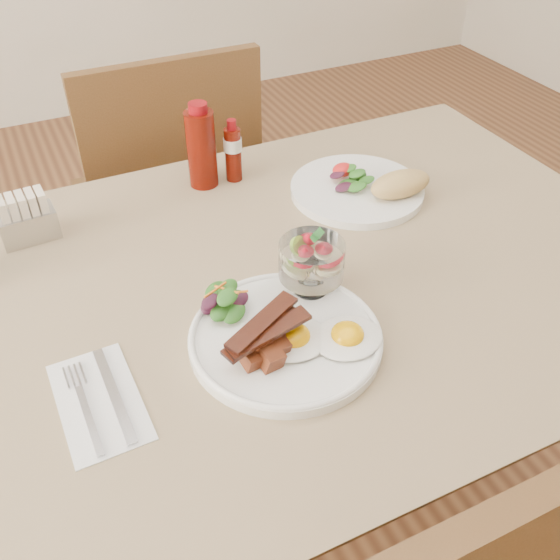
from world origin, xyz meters
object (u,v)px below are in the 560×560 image
at_px(chair_far, 170,200).
at_px(ketchup_bottle, 201,148).
at_px(second_plate, 367,187).
at_px(sugar_caddy, 27,220).
at_px(fruit_cup, 311,260).
at_px(main_plate, 285,339).
at_px(table, 278,317).
at_px(hot_sauce_bottle, 233,151).

relative_size(chair_far, ketchup_bottle, 5.49).
xyz_separation_m(second_plate, sugar_caddy, (-0.61, 0.13, 0.02)).
distance_m(chair_far, fruit_cup, 0.79).
distance_m(main_plate, sugar_caddy, 0.52).
height_order(table, main_plate, main_plate).
relative_size(fruit_cup, hot_sauce_bottle, 0.79).
xyz_separation_m(fruit_cup, sugar_caddy, (-0.37, 0.35, -0.03)).
height_order(main_plate, sugar_caddy, sugar_caddy).
height_order(table, second_plate, second_plate).
xyz_separation_m(main_plate, sugar_caddy, (-0.29, 0.43, 0.03)).
height_order(fruit_cup, sugar_caddy, fruit_cup).
xyz_separation_m(second_plate, hot_sauce_bottle, (-0.21, 0.17, 0.04)).
bearing_deg(second_plate, chair_far, 117.44).
bearing_deg(ketchup_bottle, main_plate, -95.87).
xyz_separation_m(ketchup_bottle, hot_sauce_bottle, (0.06, -0.01, -0.02)).
distance_m(main_plate, ketchup_bottle, 0.48).
height_order(table, sugar_caddy, sugar_caddy).
bearing_deg(sugar_caddy, table, -42.81).
height_order(ketchup_bottle, hot_sauce_bottle, ketchup_bottle).
distance_m(chair_far, sugar_caddy, 0.58).
bearing_deg(hot_sauce_bottle, ketchup_bottle, 172.29).
relative_size(fruit_cup, sugar_caddy, 1.02).
bearing_deg(chair_far, main_plate, -93.94).
xyz_separation_m(ketchup_bottle, sugar_caddy, (-0.34, -0.05, -0.04)).
distance_m(second_plate, ketchup_bottle, 0.33).
xyz_separation_m(main_plate, ketchup_bottle, (0.05, 0.47, 0.07)).
bearing_deg(fruit_cup, sugar_caddy, 136.56).
distance_m(main_plate, hot_sauce_bottle, 0.48).
relative_size(main_plate, sugar_caddy, 2.81).
distance_m(table, fruit_cup, 0.18).
relative_size(main_plate, ketchup_bottle, 1.65).
distance_m(fruit_cup, second_plate, 0.33).
height_order(chair_far, main_plate, chair_far).
bearing_deg(ketchup_bottle, table, -88.83).
distance_m(chair_far, ketchup_bottle, 0.45).
height_order(second_plate, sugar_caddy, sugar_caddy).
xyz_separation_m(table, chair_far, (0.00, 0.66, -0.14)).
height_order(hot_sauce_bottle, sugar_caddy, hot_sauce_bottle).
bearing_deg(sugar_caddy, ketchup_bottle, 4.33).
bearing_deg(chair_far, sugar_caddy, -132.68).
relative_size(main_plate, second_plate, 1.08).
bearing_deg(sugar_caddy, hot_sauce_bottle, 2.00).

